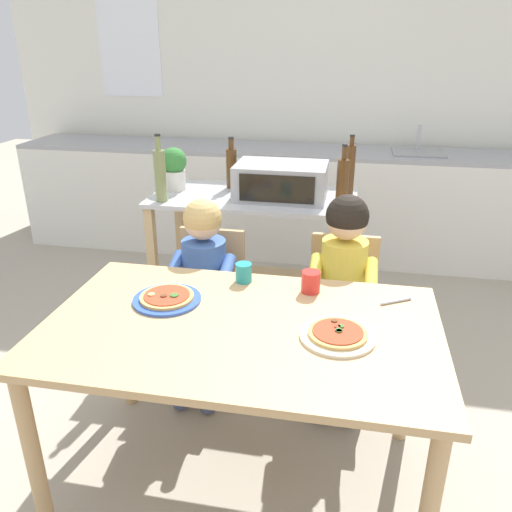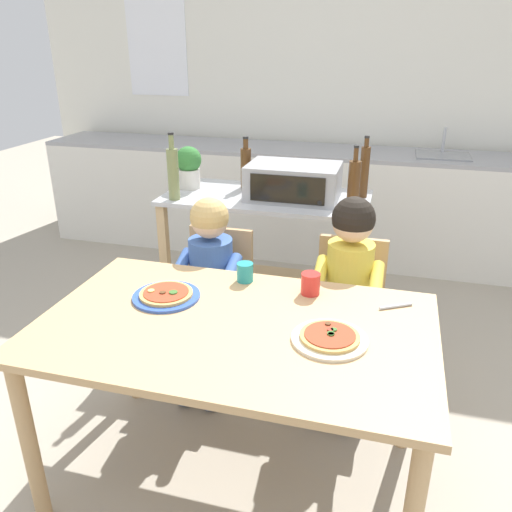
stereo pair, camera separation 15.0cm
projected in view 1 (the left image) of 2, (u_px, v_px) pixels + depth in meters
The scene contains 20 objects.
ground_plane at pixel (282, 334), 3.26m from camera, with size 11.75×11.75×0.00m, color #A89E8C.
back_wall_tiled at pixel (315, 87), 4.38m from camera, with size 5.45×0.13×2.70m.
kitchen_counter at pixel (307, 202), 4.36m from camera, with size 4.91×0.60×1.10m.
kitchen_island_cart at pixel (254, 242), 3.10m from camera, with size 1.18×0.58×0.89m.
toaster_oven at pixel (281, 181), 2.91m from camera, with size 0.51×0.35×0.20m.
bottle_brown_beer at pixel (160, 174), 2.83m from camera, with size 0.06×0.06×0.37m.
bottle_squat_spirits at pixel (350, 169), 2.95m from camera, with size 0.05×0.05×0.35m.
bottle_slim_sauce at pixel (231, 167), 3.10m from camera, with size 0.06×0.06×0.31m.
bottle_dark_olive_oil at pixel (342, 183), 2.72m from camera, with size 0.06×0.06×0.34m.
potted_herb_plant at pixel (174, 167), 3.05m from camera, with size 0.16×0.16×0.25m.
dining_table at pixel (241, 346), 1.94m from camera, with size 1.47×0.89×0.76m.
dining_chair_left at pixel (209, 296), 2.71m from camera, with size 0.36×0.36×0.81m.
dining_chair_right at pixel (341, 304), 2.62m from camera, with size 0.36×0.36×0.81m.
child_in_blue_striped_shirt at pixel (201, 275), 2.53m from camera, with size 0.32×0.42×1.01m.
child_in_yellow_shirt at pixel (343, 276), 2.44m from camera, with size 0.32×0.42×1.05m.
pizza_plate_blue_rimmed at pixel (167, 298), 2.06m from camera, with size 0.27×0.27×0.03m.
pizza_plate_cream at pixel (338, 335), 1.81m from camera, with size 0.27×0.27×0.03m.
drinking_cup_red at pixel (311, 282), 2.13m from camera, with size 0.08×0.08×0.09m, color red.
drinking_cup_teal at pixel (244, 273), 2.22m from camera, with size 0.07×0.07×0.08m, color teal.
serving_spoon at pixel (396, 301), 2.05m from camera, with size 0.01×0.01×0.14m, color #B7BABF.
Camera 1 is at (0.37, -1.61, 1.73)m, focal length 36.05 mm.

